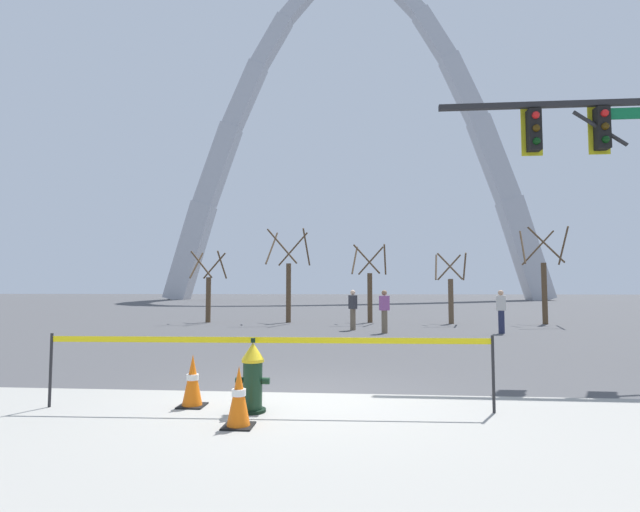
{
  "coord_description": "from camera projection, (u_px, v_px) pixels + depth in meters",
  "views": [
    {
      "loc": [
        0.82,
        -7.22,
        1.67
      ],
      "look_at": [
        -0.18,
        5.0,
        2.5
      ],
      "focal_mm": 26.49,
      "sensor_mm": 36.0,
      "label": 1
    }
  ],
  "objects": [
    {
      "name": "traffic_cone_by_hydrant",
      "position": [
        193.0,
        381.0,
        6.63
      ],
      "size": [
        0.36,
        0.36,
        0.73
      ],
      "color": "black",
      "rests_on": "ground"
    },
    {
      "name": "fire_hydrant",
      "position": [
        253.0,
        377.0,
        6.35
      ],
      "size": [
        0.46,
        0.48,
        0.99
      ],
      "color": "black",
      "rests_on": "ground"
    },
    {
      "name": "pedestrian_walking_right",
      "position": [
        384.0,
        311.0,
        17.45
      ],
      "size": [
        0.39,
        0.33,
        1.59
      ],
      "color": "brown",
      "rests_on": "ground"
    },
    {
      "name": "ground_plane",
      "position": [
        305.0,
        398.0,
        7.13
      ],
      "size": [
        240.0,
        240.0,
        0.0
      ],
      "primitive_type": "plane",
      "color": "#474749"
    },
    {
      "name": "caution_tape_barrier",
      "position": [
        267.0,
        357.0,
        6.46
      ],
      "size": [
        6.14,
        0.23,
        1.03
      ],
      "color": "#232326",
      "rests_on": "ground"
    },
    {
      "name": "pedestrian_walking_left",
      "position": [
        353.0,
        309.0,
        18.73
      ],
      "size": [
        0.36,
        0.39,
        1.59
      ],
      "color": "brown",
      "rests_on": "ground"
    },
    {
      "name": "tree_left_mid",
      "position": [
        288.0,
        281.0,
        22.97
      ],
      "size": [
        2.07,
        2.08,
        4.5
      ],
      "color": "brown",
      "rests_on": "ground"
    },
    {
      "name": "monument_arch",
      "position": [
        352.0,
        149.0,
        68.29
      ],
      "size": [
        54.63,
        3.11,
        49.94
      ],
      "color": "#B2B5BC",
      "rests_on": "ground"
    },
    {
      "name": "traffic_signal_gantry",
      "position": [
        617.0,
        174.0,
        9.92
      ],
      "size": [
        5.02,
        0.44,
        6.0
      ],
      "color": "#232326",
      "rests_on": "ground"
    },
    {
      "name": "traffic_cone_mid_sidewalk",
      "position": [
        239.0,
        397.0,
        5.66
      ],
      "size": [
        0.36,
        0.36,
        0.73
      ],
      "color": "black",
      "rests_on": "ground"
    },
    {
      "name": "tree_center_left",
      "position": [
        370.0,
        288.0,
        22.88
      ],
      "size": [
        1.74,
        1.75,
        3.75
      ],
      "color": "brown",
      "rests_on": "ground"
    },
    {
      "name": "tree_right_mid",
      "position": [
        544.0,
        281.0,
        21.93
      ],
      "size": [
        2.05,
        2.06,
        4.46
      ],
      "color": "brown",
      "rests_on": "ground"
    },
    {
      "name": "tree_center_right",
      "position": [
        451.0,
        292.0,
        22.14
      ],
      "size": [
        1.54,
        1.54,
        3.3
      ],
      "color": "brown",
      "rests_on": "ground"
    },
    {
      "name": "pedestrian_standing_center",
      "position": [
        501.0,
        311.0,
        17.36
      ],
      "size": [
        0.38,
        0.29,
        1.59
      ],
      "color": "#232847",
      "rests_on": "ground"
    },
    {
      "name": "tree_far_left",
      "position": [
        208.0,
        291.0,
        22.97
      ],
      "size": [
        1.6,
        1.61,
        3.45
      ],
      "color": "brown",
      "rests_on": "ground"
    }
  ]
}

